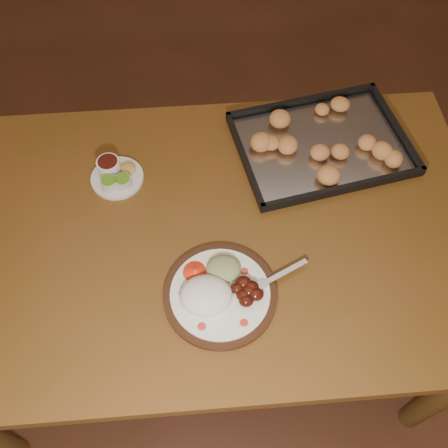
{
  "coord_description": "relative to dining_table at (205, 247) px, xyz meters",
  "views": [
    {
      "loc": [
        0.03,
        -0.85,
        1.86
      ],
      "look_at": [
        0.05,
        -0.18,
        0.77
      ],
      "focal_mm": 40.0,
      "sensor_mm": 36.0,
      "label": 1
    }
  ],
  "objects": [
    {
      "name": "condiment_saucer",
      "position": [
        -0.24,
        0.17,
        0.11
      ],
      "size": [
        0.15,
        0.15,
        0.05
      ],
      "rotation": [
        0.0,
        0.0,
        0.41
      ],
      "color": "silver",
      "rests_on": "dining_table"
    },
    {
      "name": "dinner_plate",
      "position": [
        0.03,
        -0.19,
        0.12
      ],
      "size": [
        0.36,
        0.27,
        0.06
      ],
      "rotation": [
        0.0,
        0.0,
        0.21
      ],
      "color": "#32190D",
      "rests_on": "dining_table"
    },
    {
      "name": "baking_tray",
      "position": [
        0.35,
        0.27,
        0.11
      ],
      "size": [
        0.54,
        0.45,
        0.05
      ],
      "rotation": [
        0.0,
        0.0,
        0.23
      ],
      "color": "black",
      "rests_on": "dining_table"
    },
    {
      "name": "ground",
      "position": [
        0.0,
        0.18,
        -0.65
      ],
      "size": [
        4.0,
        4.0,
        0.0
      ],
      "primitive_type": "plane",
      "color": "brown",
      "rests_on": "ground"
    },
    {
      "name": "dining_table",
      "position": [
        0.0,
        0.0,
        0.0
      ],
      "size": [
        1.53,
        0.96,
        0.75
      ],
      "rotation": [
        0.0,
        0.0,
        0.04
      ],
      "color": "brown",
      "rests_on": "ground"
    }
  ]
}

